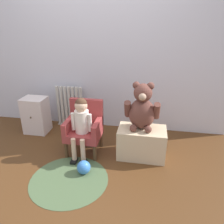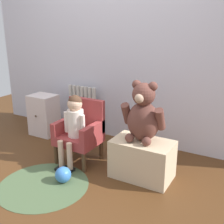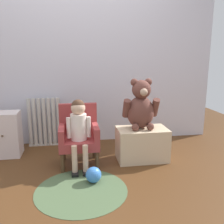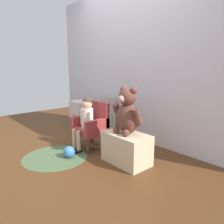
# 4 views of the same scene
# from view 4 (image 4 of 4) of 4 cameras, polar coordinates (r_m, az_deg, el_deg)

# --- Properties ---
(ground_plane) EXTENTS (6.00, 6.00, 0.00)m
(ground_plane) POSITION_cam_4_polar(r_m,az_deg,el_deg) (3.07, -11.49, -10.69)
(ground_plane) COLOR #4E2E16
(back_wall) EXTENTS (3.80, 0.05, 2.40)m
(back_wall) POSITION_cam_4_polar(r_m,az_deg,el_deg) (3.57, 4.87, 12.42)
(back_wall) COLOR silver
(back_wall) RESTS_ON ground_plane
(radiator) EXTENTS (0.43, 0.05, 0.64)m
(radiator) POSITION_cam_4_polar(r_m,az_deg,el_deg) (3.90, -1.29, -0.59)
(radiator) COLOR beige
(radiator) RESTS_ON ground_plane
(small_dresser) EXTENTS (0.34, 0.30, 0.54)m
(small_dresser) POSITION_cam_4_polar(r_m,az_deg,el_deg) (4.09, -8.17, -0.88)
(small_dresser) COLOR beige
(small_dresser) RESTS_ON ground_plane
(child_armchair) EXTENTS (0.42, 0.39, 0.66)m
(child_armchair) POSITION_cam_4_polar(r_m,az_deg,el_deg) (3.19, -5.21, -3.32)
(child_armchair) COLOR #953333
(child_armchair) RESTS_ON ground_plane
(child_figure) EXTENTS (0.25, 0.35, 0.74)m
(child_figure) POSITION_cam_4_polar(r_m,az_deg,el_deg) (3.09, -6.90, -0.96)
(child_figure) COLOR silver
(child_figure) RESTS_ON ground_plane
(low_bench) EXTENTS (0.57, 0.35, 0.37)m
(low_bench) POSITION_cam_4_polar(r_m,az_deg,el_deg) (2.70, 3.80, -9.46)
(low_bench) COLOR #CFB691
(low_bench) RESTS_ON ground_plane
(large_teddy_bear) EXTENTS (0.41, 0.29, 0.57)m
(large_teddy_bear) POSITION_cam_4_polar(r_m,az_deg,el_deg) (2.61, 4.09, -0.27)
(large_teddy_bear) COLOR brown
(large_teddy_bear) RESTS_ON low_bench
(floor_rug) EXTENTS (0.83, 0.83, 0.01)m
(floor_rug) POSITION_cam_4_polar(r_m,az_deg,el_deg) (3.01, -14.62, -11.32)
(floor_rug) COLOR #485D3C
(floor_rug) RESTS_ON ground_plane
(toy_ball) EXTENTS (0.15, 0.15, 0.15)m
(toy_ball) POSITION_cam_4_polar(r_m,az_deg,el_deg) (2.94, -11.15, -10.19)
(toy_ball) COLOR #3877CA
(toy_ball) RESTS_ON ground_plane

